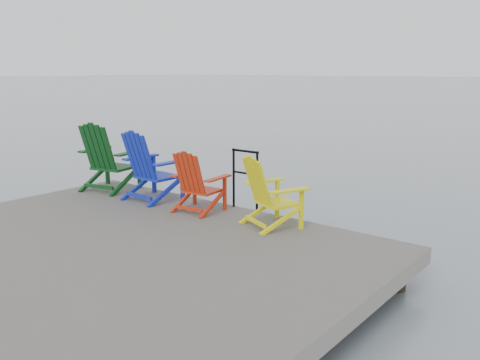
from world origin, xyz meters
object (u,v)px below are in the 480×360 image
Objects in this scene: handrail at (245,174)px; chair_red at (197,181)px; chair_green at (108,157)px; chair_yellow at (269,191)px; chair_blue at (150,166)px.

chair_red reaches higher than handrail.
chair_green is at bearing 173.62° from chair_red.
chair_yellow is at bearing -11.05° from chair_green.
chair_blue is 1.23× the size of chair_red.
chair_green reaches higher than chair_yellow.
chair_red is 1.24m from chair_yellow.
handrail is 2.65m from chair_green.
chair_red is at bearing -12.61° from chair_green.
chair_red is (2.13, -0.04, -0.13)m from chair_green.
chair_blue is at bearing 172.43° from chair_red.
handrail is 0.81× the size of chair_blue.
handrail is 0.95× the size of chair_yellow.
chair_blue is 1.06m from chair_red.
chair_red is (1.05, -0.04, -0.10)m from chair_blue.
chair_green is at bearing -178.47° from chair_blue.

